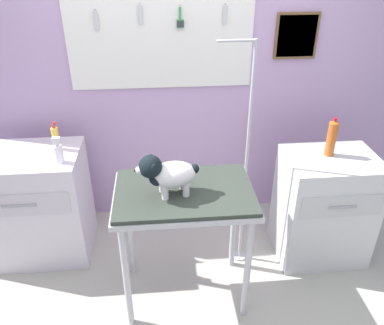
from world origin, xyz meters
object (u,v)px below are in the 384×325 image
(grooming_arm, at_px, (244,171))
(pump_bottle_white, at_px, (56,138))
(dog, at_px, (167,173))
(counter_left, at_px, (35,205))
(grooming_table, at_px, (184,203))
(cabinet_right, at_px, (323,207))
(soda_bottle, at_px, (332,138))

(grooming_arm, distance_m, pump_bottle_white, 1.41)
(dog, xyz_separation_m, counter_left, (-1.04, 0.61, -0.60))
(dog, bearing_deg, grooming_table, 21.15)
(dog, relative_size, cabinet_right, 0.44)
(grooming_arm, height_order, soda_bottle, grooming_arm)
(grooming_table, bearing_deg, dog, -158.85)
(grooming_table, bearing_deg, counter_left, 153.73)
(pump_bottle_white, bearing_deg, grooming_arm, -12.99)
(grooming_table, height_order, soda_bottle, soda_bottle)
(pump_bottle_white, bearing_deg, grooming_table, -34.99)
(cabinet_right, height_order, soda_bottle, soda_bottle)
(dog, height_order, soda_bottle, same)
(pump_bottle_white, height_order, soda_bottle, soda_bottle)
(grooming_arm, height_order, pump_bottle_white, grooming_arm)
(dog, bearing_deg, grooming_arm, 32.51)
(dog, distance_m, cabinet_right, 1.42)
(counter_left, distance_m, soda_bottle, 2.32)
(dog, relative_size, counter_left, 0.43)
(grooming_arm, bearing_deg, pump_bottle_white, 167.01)
(grooming_table, distance_m, soda_bottle, 1.19)
(grooming_table, height_order, pump_bottle_white, pump_bottle_white)
(grooming_arm, bearing_deg, counter_left, 171.31)
(pump_bottle_white, bearing_deg, cabinet_right, -8.26)
(grooming_arm, bearing_deg, soda_bottle, 6.03)
(soda_bottle, bearing_deg, counter_left, 175.48)
(grooming_arm, relative_size, cabinet_right, 1.98)
(grooming_table, relative_size, pump_bottle_white, 4.12)
(grooming_arm, xyz_separation_m, pump_bottle_white, (-1.37, 0.32, 0.17))
(soda_bottle, bearing_deg, dog, -160.45)
(grooming_table, height_order, counter_left, counter_left)
(cabinet_right, distance_m, soda_bottle, 0.59)
(dog, distance_m, soda_bottle, 1.28)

